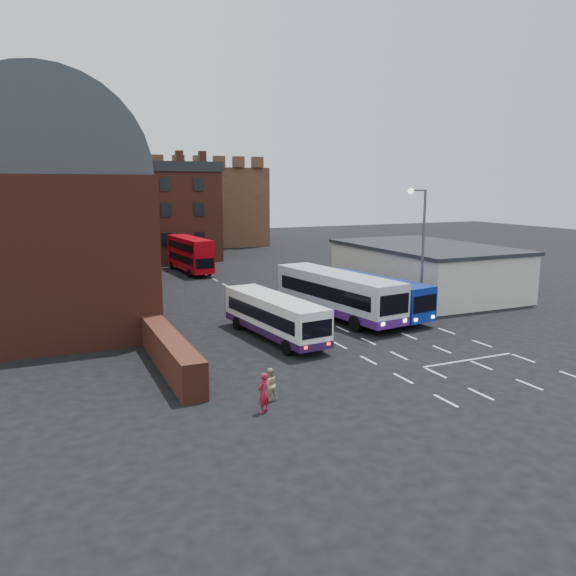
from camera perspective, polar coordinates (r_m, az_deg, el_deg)
name	(u,v)px	position (r m, az deg, el deg)	size (l,w,h in m)	color
ground	(361,356)	(31.84, 7.40, -6.89)	(180.00, 180.00, 0.00)	black
railway_station	(43,209)	(46.90, -23.62, 7.38)	(12.00, 28.00, 16.00)	#602B1E
forecourt_wall	(171,353)	(29.71, -11.84, -6.48)	(1.20, 10.00, 1.80)	#602B1E
cream_building	(424,269)	(51.01, 13.69, 1.94)	(10.40, 16.40, 4.25)	beige
brick_terrace	(125,217)	(72.66, -16.22, 6.92)	(22.00, 10.00, 11.00)	brown
castle_keep	(182,206)	(94.52, -10.67, 8.18)	(22.00, 22.00, 12.00)	brown
bus_white_outbound	(274,314)	(34.78, -1.40, -2.65)	(3.26, 9.85, 2.64)	white
bus_white_inbound	(337,292)	(40.24, 5.00, -0.37)	(4.34, 12.16, 3.25)	silver
bus_blue	(372,293)	(41.42, 8.54, -0.50)	(3.96, 10.52, 2.80)	navy
bus_red_double	(190,254)	(62.00, -9.94, 3.42)	(2.91, 9.69, 3.82)	#B4030E
street_lamp	(420,241)	(40.20, 13.31, 4.63)	(1.83, 0.71, 9.22)	#4B4D51
pedestrian_red	(263,393)	(23.91, -2.52, -10.57)	(0.63, 0.41, 1.73)	maroon
pedestrian_beige	(269,384)	(25.16, -1.89, -9.75)	(0.73, 0.57, 1.50)	tan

